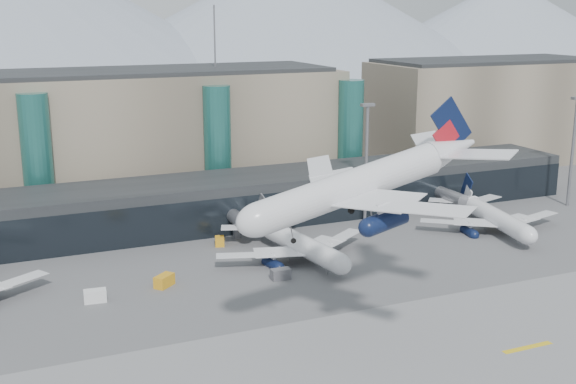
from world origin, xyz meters
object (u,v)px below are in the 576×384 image
Objects in this scene: lightmast_right at (573,145)px; veh_e at (495,220)px; veh_c at (281,274)px; veh_g at (313,243)px; veh_d at (385,219)px; veh_b at (220,241)px; veh_a at (95,296)px; hero_jet at (373,172)px; jet_parked_right at (491,210)px; veh_h at (164,281)px; lightmast_mid at (366,156)px; jet_parked_mid at (293,235)px.

lightmast_right is 9.57× the size of veh_e.
veh_c is at bearing -162.34° from veh_e.
veh_d is at bearing 91.87° from veh_g.
veh_c is at bearing -153.80° from veh_b.
veh_e is at bearing 12.73° from veh_c.
veh_d is at bearing 23.12° from veh_a.
hero_jet is 64.09m from jet_parked_right.
lightmast_right is 9.36× the size of veh_d.
veh_d is 0.76× the size of veh_h.
hero_jet reaches higher than lightmast_right.
veh_c reaches higher than veh_b.
lightmast_mid is at bearing 170.91° from lightmast_right.
jet_parked_mid is at bearing 146.43° from veh_d.
veh_e is (-25.55, -5.43, -13.66)m from lightmast_right.
lightmast_right reaches higher than veh_e.
lightmast_mid reaches higher than veh_g.
lightmast_right is 48.95m from veh_d.
jet_parked_right is at bearing -140.15° from veh_e.
veh_a is 1.26× the size of veh_d.
hero_jet is 1.17× the size of jet_parked_mid.
lightmast_right is at bearing 25.77° from hero_jet.
jet_parked_mid is at bearing 80.06° from hero_jet.
hero_jet is at bearing 165.17° from jet_parked_mid.
veh_e is at bearing -44.16° from jet_parked_right.
veh_c is (-2.57, 25.60, -22.75)m from hero_jet.
lightmast_mid is 12.21× the size of veh_g.
veh_a is 86.42m from veh_e.
veh_b is 1.35× the size of veh_g.
veh_g is at bearing -146.84° from lightmast_mid.
veh_e is at bearing -95.54° from jet_parked_mid.
veh_d is at bearing 53.63° from hero_jet.
veh_a is at bearing -95.29° from veh_g.
veh_b is at bearing 94.40° from hero_jet.
veh_e is at bearing 67.64° from veh_g.
jet_parked_right is at bearing -36.49° from lightmast_mid.
lightmast_mid is at bearing 26.61° from veh_a.
veh_a is at bearing 136.51° from hero_jet.
lightmast_mid is 0.78× the size of jet_parked_right.
veh_a is 0.96× the size of veh_h.
lightmast_mid is 9.06× the size of veh_b.
lightmast_mid and lightmast_right have the same top height.
lightmast_mid is at bearing -17.33° from veh_h.
jet_parked_right is 71.32m from veh_h.
veh_h is (-19.03, 4.59, 0.07)m from veh_c.
lightmast_mid is 50.64m from lightmast_right.
veh_b is 22.95m from veh_h.
jet_parked_right is at bearing 11.08° from veh_a.
veh_b is at bearing 123.21° from veh_d.
veh_d is (34.03, 22.67, -0.14)m from veh_c.
veh_d is at bearing -72.35° from veh_b.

